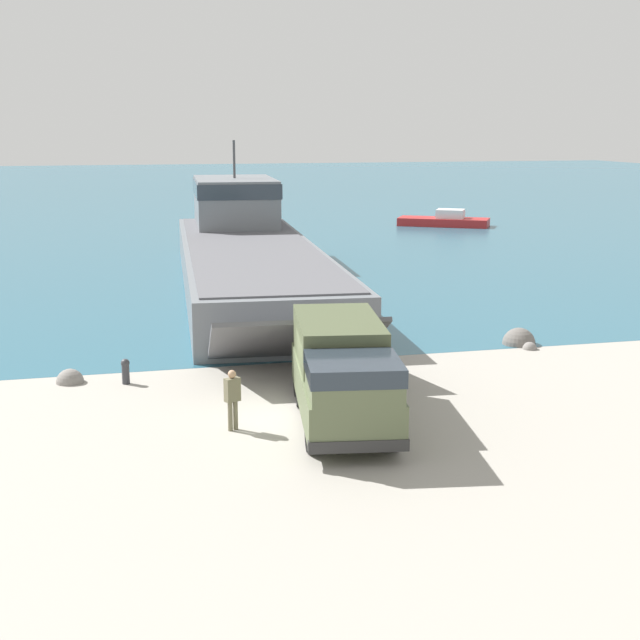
{
  "coord_description": "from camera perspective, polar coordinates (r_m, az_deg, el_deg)",
  "views": [
    {
      "loc": [
        -5.51,
        -25.37,
        8.65
      ],
      "look_at": [
        1.59,
        3.88,
        2.09
      ],
      "focal_mm": 50.0,
      "sensor_mm": 36.0,
      "label": 1
    }
  ],
  "objects": [
    {
      "name": "moored_boat_a",
      "position": [
        80.17,
        7.99,
        6.33
      ],
      "size": [
        8.22,
        6.33,
        1.48
      ],
      "rotation": [
        0.0,
        0.0,
        1.05
      ],
      "color": "#B22323",
      "rests_on": "ground_plane"
    },
    {
      "name": "ground_plane",
      "position": [
        27.36,
        -1.33,
        -6.14
      ],
      "size": [
        240.0,
        240.0,
        0.0
      ],
      "primitive_type": "plane",
      "color": "#9E998E"
    },
    {
      "name": "shoreline_rock_d",
      "position": [
        31.98,
        -15.7,
        -3.87
      ],
      "size": [
        0.96,
        0.96,
        0.96
      ],
      "primitive_type": "sphere",
      "color": "gray",
      "rests_on": "ground_plane"
    },
    {
      "name": "military_truck",
      "position": [
        26.27,
        1.47,
        -3.35
      ],
      "size": [
        3.65,
        7.64,
        2.93
      ],
      "rotation": [
        0.0,
        0.0,
        -1.72
      ],
      "color": "#566042",
      "rests_on": "ground_plane"
    },
    {
      "name": "soldier_on_ramp",
      "position": [
        25.9,
        -5.63,
        -4.82
      ],
      "size": [
        0.5,
        0.4,
        1.81
      ],
      "rotation": [
        0.0,
        0.0,
        1.99
      ],
      "color": "#6B664C",
      "rests_on": "ground_plane"
    },
    {
      "name": "shoreline_rock_a",
      "position": [
        36.31,
        13.27,
        -1.82
      ],
      "size": [
        0.58,
        0.58,
        0.58
      ],
      "primitive_type": "sphere",
      "color": "gray",
      "rests_on": "ground_plane"
    },
    {
      "name": "shoreline_rock_b",
      "position": [
        37.03,
        12.6,
        -1.52
      ],
      "size": [
        1.34,
        1.34,
        1.34
      ],
      "primitive_type": "sphere",
      "color": "#66605B",
      "rests_on": "ground_plane"
    },
    {
      "name": "water_surface",
      "position": [
        122.01,
        -11.14,
        8.0
      ],
      "size": [
        240.0,
        180.0,
        0.01
      ],
      "primitive_type": "cube",
      "color": "#285B70",
      "rests_on": "ground_plane"
    },
    {
      "name": "mooring_bollard",
      "position": [
        31.24,
        -12.34,
        -3.16
      ],
      "size": [
        0.3,
        0.3,
        0.88
      ],
      "color": "#333338",
      "rests_on": "ground_plane"
    },
    {
      "name": "landing_craft",
      "position": [
        50.66,
        -4.74,
        4.6
      ],
      "size": [
        9.24,
        34.88,
        7.79
      ],
      "rotation": [
        0.0,
        0.0,
        -0.07
      ],
      "color": "slate",
      "rests_on": "ground_plane"
    }
  ]
}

